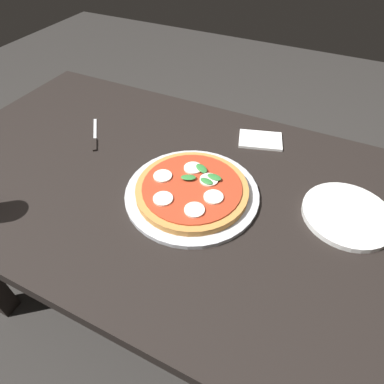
{
  "coord_description": "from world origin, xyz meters",
  "views": [
    {
      "loc": [
        -0.28,
        0.55,
        1.3
      ],
      "look_at": [
        -0.03,
        0.02,
        0.71
      ],
      "focal_mm": 30.3,
      "sensor_mm": 36.0,
      "label": 1
    }
  ],
  "objects": [
    {
      "name": "napkin",
      "position": [
        -0.11,
        -0.28,
        0.71
      ],
      "size": [
        0.15,
        0.12,
        0.01
      ],
      "primitive_type": "cube",
      "rotation": [
        0.0,
        0.0,
        0.3
      ],
      "color": "white",
      "rests_on": "dining_table"
    },
    {
      "name": "serving_tray",
      "position": [
        -0.03,
        0.02,
        0.71
      ],
      "size": [
        0.34,
        0.34,
        0.01
      ],
      "primitive_type": "cylinder",
      "color": "silver",
      "rests_on": "dining_table"
    },
    {
      "name": "pizza",
      "position": [
        -0.03,
        0.03,
        0.73
      ],
      "size": [
        0.29,
        0.29,
        0.03
      ],
      "color": "#C6843F",
      "rests_on": "serving_tray"
    },
    {
      "name": "ground_plane",
      "position": [
        0.0,
        0.0,
        0.0
      ],
      "size": [
        6.0,
        6.0,
        0.0
      ],
      "primitive_type": "plane",
      "color": "#2D2B28"
    },
    {
      "name": "dining_table",
      "position": [
        0.0,
        0.0,
        0.61
      ],
      "size": [
        1.53,
        0.81,
        0.7
      ],
      "color": "black",
      "rests_on": "ground_plane"
    },
    {
      "name": "knife",
      "position": [
        0.35,
        -0.07,
        0.7
      ],
      "size": [
        0.12,
        0.15,
        0.01
      ],
      "color": "black",
      "rests_on": "dining_table"
    },
    {
      "name": "plate_white",
      "position": [
        -0.39,
        -0.07,
        0.71
      ],
      "size": [
        0.21,
        0.21,
        0.01
      ],
      "primitive_type": "cylinder",
      "color": "white",
      "rests_on": "dining_table"
    }
  ]
}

